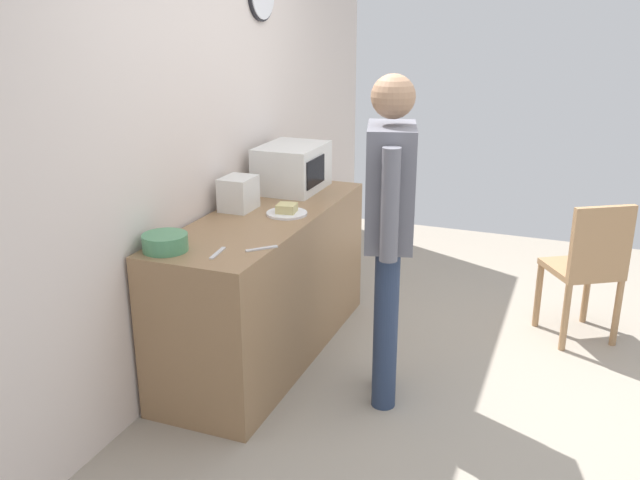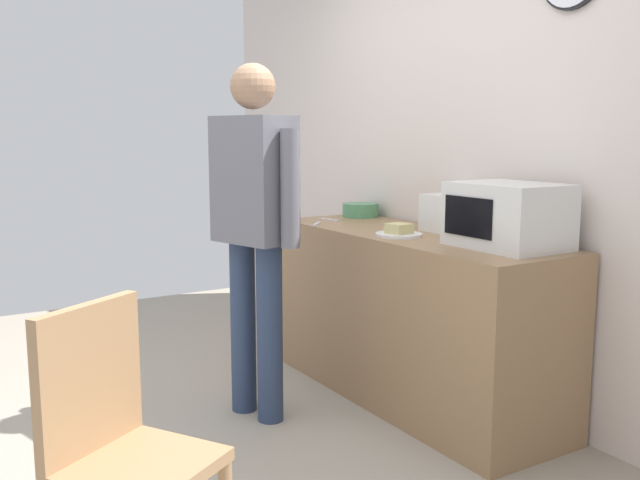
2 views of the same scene
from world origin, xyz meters
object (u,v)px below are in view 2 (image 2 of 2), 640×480
microwave (508,216)px  person_standing (255,214)px  wooden_chair (119,445)px  toaster (445,213)px  spoon_utensil (329,220)px  sandwich_plate (399,232)px  fork_utensil (317,224)px  salad_bowl (361,210)px

microwave → person_standing: bearing=-132.2°
wooden_chair → person_standing: bearing=138.0°
microwave → person_standing: 1.21m
toaster → spoon_utensil: size_ratio=1.29×
toaster → microwave: bearing=-11.2°
toaster → person_standing: bearing=-104.4°
microwave → person_standing: person_standing is taller
sandwich_plate → wooden_chair: (0.85, -1.70, -0.41)m
microwave → sandwich_plate: microwave is taller
sandwich_plate → toaster: 0.32m
fork_utensil → wooden_chair: bearing=-47.1°
toaster → spoon_utensil: toaster is taller
salad_bowl → wooden_chair: (1.65, -2.01, -0.43)m
salad_bowl → person_standing: 1.14m
microwave → toaster: microwave is taller
sandwich_plate → person_standing: size_ratio=0.14×
toaster → salad_bowl: bearing=-180.0°
sandwich_plate → toaster: toaster is taller
toaster → person_standing: size_ratio=0.12×
spoon_utensil → microwave: bearing=6.9°
microwave → fork_utensil: 1.21m
fork_utensil → spoon_utensil: (-0.14, 0.18, 0.00)m
salad_bowl → wooden_chair: salad_bowl is taller
toaster → wooden_chair: 2.24m
wooden_chair → toaster: bearing=113.0°
sandwich_plate → microwave: bearing=20.2°
salad_bowl → sandwich_plate: bearing=-21.5°
microwave → toaster: (-0.56, 0.11, -0.05)m
person_standing → wooden_chair: person_standing is taller
sandwich_plate → spoon_utensil: (-0.74, 0.05, -0.02)m
microwave → toaster: bearing=168.8°
salad_bowl → spoon_utensil: salad_bowl is taller
salad_bowl → fork_utensil: (0.19, -0.44, -0.04)m
fork_utensil → sandwich_plate: bearing=12.1°
fork_utensil → wooden_chair: size_ratio=0.18×
microwave → sandwich_plate: 0.60m
spoon_utensil → wooden_chair: bearing=-47.6°
spoon_utensil → person_standing: person_standing is taller
fork_utensil → microwave: bearing=16.0°
salad_bowl → wooden_chair: size_ratio=0.24×
salad_bowl → toaster: 0.79m
salad_bowl → fork_utensil: size_ratio=1.34×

